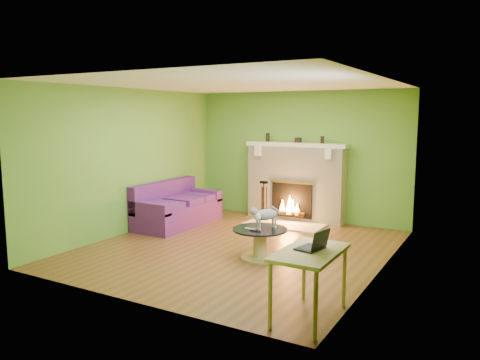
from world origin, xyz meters
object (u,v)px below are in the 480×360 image
at_px(desk, 310,259).
at_px(cat, 266,217).
at_px(sofa, 176,208).
at_px(coffee_table, 260,241).

xyz_separation_m(desk, cat, (-1.31, 1.62, -0.01)).
relative_size(sofa, cat, 3.35).
height_order(coffee_table, cat, cat).
bearing_deg(sofa, cat, -23.42).
height_order(desk, cat, cat).
relative_size(sofa, coffee_table, 2.30).
bearing_deg(cat, desk, -21.17).
height_order(sofa, coffee_table, sofa).
distance_m(sofa, desk, 4.68).
xyz_separation_m(sofa, desk, (3.81, -2.70, 0.32)).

